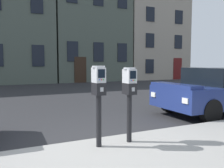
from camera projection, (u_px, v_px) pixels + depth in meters
name	position (u px, v px, depth m)	size (l,w,h in m)	color
ground_plane	(95.00, 149.00, 4.32)	(160.00, 160.00, 0.00)	#28282B
parking_meter_near_kerb	(99.00, 91.00, 3.98)	(0.22, 0.26, 1.37)	black
parking_meter_twin_adjacent	(129.00, 91.00, 4.24)	(0.22, 0.26, 1.34)	black
townhouse_orange_brick	(85.00, 7.00, 22.58)	(6.69, 6.68, 13.72)	#4C564C
townhouse_brick_corner	(148.00, 33.00, 25.30)	(6.66, 5.89, 9.51)	#9E9384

